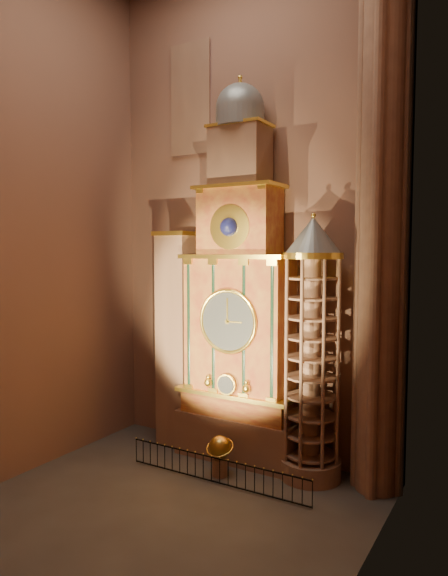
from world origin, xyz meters
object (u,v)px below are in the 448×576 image
Objects in this scene: astronomical_clock at (239,310)px; portrait_tower at (177,338)px; stair_turret at (312,351)px; iron_railing at (216,470)px; celestial_globe at (220,452)px.

astronomical_clock is 3.73m from portrait_tower.
astronomical_clock is 3.78m from stair_turret.
iron_railing is (0.48, -2.79, -6.11)m from astronomical_clock.
astronomical_clock is 6.74m from iron_railing.
iron_railing is at bearing -71.24° from celestial_globe.
iron_railing is at bearing -80.26° from astronomical_clock.
portrait_tower is at bearing 144.14° from iron_railing.
portrait_tower is 0.94× the size of stair_turret.
astronomical_clock is 6.03m from celestial_globe.
astronomical_clock reaches higher than portrait_tower.
stair_turret reaches higher than portrait_tower.
iron_railing is (-3.02, -2.52, -4.70)m from stair_turret.
portrait_tower is 5.88m from celestial_globe.
portrait_tower reaches higher than iron_railing.
iron_railing is at bearing -140.14° from stair_turret.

